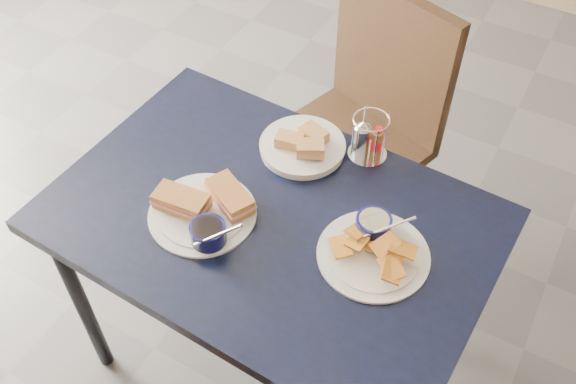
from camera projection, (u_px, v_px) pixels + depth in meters
The scene contains 7 objects.
ground at pixel (292, 326), 2.29m from camera, with size 6.00×6.00×0.00m, color #54545A.
dining_table at pixel (271, 233), 1.71m from camera, with size 1.17×0.81×0.75m.
chair_far at pixel (358, 112), 2.20m from camera, with size 0.58×0.58×0.99m.
sandwich_plate at pixel (205, 210), 1.64m from camera, with size 0.31×0.28×0.12m.
plantain_plate at pixel (374, 244), 1.57m from camera, with size 0.28×0.28×0.12m.
bread_basket at pixel (303, 146), 1.80m from camera, with size 0.24×0.24×0.07m.
condiment_caddy at pixel (368, 139), 1.77m from camera, with size 0.11×0.11×0.14m.
Camera 1 is at (0.55, -1.02, 2.03)m, focal length 40.00 mm.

